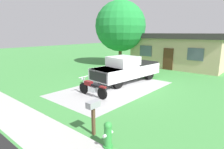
{
  "coord_description": "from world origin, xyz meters",
  "views": [
    {
      "loc": [
        7.74,
        -9.12,
        3.59
      ],
      "look_at": [
        -0.22,
        0.08,
        0.9
      ],
      "focal_mm": 30.59,
      "sensor_mm": 36.0,
      "label": 1
    }
  ],
  "objects_px": {
    "pickup_truck": "(127,69)",
    "shade_tree": "(120,26)",
    "fire_hydrant": "(108,135)",
    "neighbor_house": "(179,50)",
    "motorcycle": "(92,88)",
    "mailbox": "(93,109)"
  },
  "relations": [
    {
      "from": "motorcycle",
      "to": "fire_hydrant",
      "type": "xyz_separation_m",
      "value": [
        4.02,
        -3.13,
        -0.05
      ]
    },
    {
      "from": "motorcycle",
      "to": "mailbox",
      "type": "height_order",
      "value": "mailbox"
    },
    {
      "from": "pickup_truck",
      "to": "mailbox",
      "type": "bearing_deg",
      "value": -62.24
    },
    {
      "from": "pickup_truck",
      "to": "neighbor_house",
      "type": "distance_m",
      "value": 8.81
    },
    {
      "from": "shade_tree",
      "to": "neighbor_house",
      "type": "height_order",
      "value": "shade_tree"
    },
    {
      "from": "pickup_truck",
      "to": "shade_tree",
      "type": "height_order",
      "value": "shade_tree"
    },
    {
      "from": "pickup_truck",
      "to": "fire_hydrant",
      "type": "relative_size",
      "value": 6.64
    },
    {
      "from": "pickup_truck",
      "to": "neighbor_house",
      "type": "xyz_separation_m",
      "value": [
        0.32,
        8.77,
        0.84
      ]
    },
    {
      "from": "shade_tree",
      "to": "motorcycle",
      "type": "bearing_deg",
      "value": -59.7
    },
    {
      "from": "motorcycle",
      "to": "shade_tree",
      "type": "bearing_deg",
      "value": 120.3
    },
    {
      "from": "fire_hydrant",
      "to": "neighbor_house",
      "type": "xyz_separation_m",
      "value": [
        -4.26,
        15.99,
        1.36
      ]
    },
    {
      "from": "pickup_truck",
      "to": "shade_tree",
      "type": "relative_size",
      "value": 0.82
    },
    {
      "from": "pickup_truck",
      "to": "fire_hydrant",
      "type": "xyz_separation_m",
      "value": [
        4.58,
        -7.22,
        -0.53
      ]
    },
    {
      "from": "fire_hydrant",
      "to": "neighbor_house",
      "type": "relative_size",
      "value": 0.09
    },
    {
      "from": "motorcycle",
      "to": "neighbor_house",
      "type": "relative_size",
      "value": 0.23
    },
    {
      "from": "neighbor_house",
      "to": "mailbox",
      "type": "bearing_deg",
      "value": -77.96
    },
    {
      "from": "pickup_truck",
      "to": "fire_hydrant",
      "type": "height_order",
      "value": "pickup_truck"
    },
    {
      "from": "motorcycle",
      "to": "shade_tree",
      "type": "xyz_separation_m",
      "value": [
        -5.66,
        9.68,
        3.79
      ]
    },
    {
      "from": "neighbor_house",
      "to": "shade_tree",
      "type": "bearing_deg",
      "value": -149.68
    },
    {
      "from": "motorcycle",
      "to": "shade_tree",
      "type": "distance_m",
      "value": 11.84
    },
    {
      "from": "motorcycle",
      "to": "fire_hydrant",
      "type": "distance_m",
      "value": 5.1
    },
    {
      "from": "motorcycle",
      "to": "neighbor_house",
      "type": "xyz_separation_m",
      "value": [
        -0.23,
        12.85,
        1.32
      ]
    }
  ]
}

